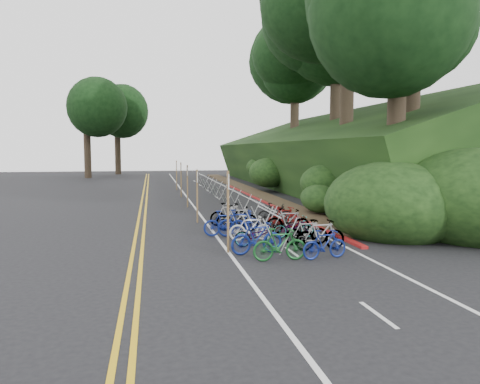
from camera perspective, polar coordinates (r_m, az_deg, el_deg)
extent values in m
plane|color=black|center=(17.17, -5.59, -6.34)|extent=(120.00, 120.00, 0.00)
cube|color=gold|center=(26.99, -12.07, -2.20)|extent=(0.12, 80.00, 0.01)
cube|color=gold|center=(26.98, -11.44, -2.19)|extent=(0.12, 80.00, 0.01)
cube|color=silver|center=(27.09, -5.40, -2.08)|extent=(0.12, 80.00, 0.01)
cube|color=silver|center=(27.80, 3.26, -1.88)|extent=(0.12, 80.00, 0.01)
cube|color=silver|center=(10.47, 16.46, -14.12)|extent=(0.10, 1.60, 0.01)
cube|color=silver|center=(15.83, 6.42, -7.32)|extent=(0.10, 1.60, 0.01)
cube|color=silver|center=(21.54, 1.70, -3.95)|extent=(0.10, 1.60, 0.01)
cube|color=silver|center=(27.37, -1.01, -1.98)|extent=(0.10, 1.60, 0.01)
cube|color=silver|center=(33.26, -2.76, -0.71)|extent=(0.10, 1.60, 0.01)
cube|color=silver|center=(39.18, -3.99, 0.18)|extent=(0.10, 1.60, 0.01)
cube|color=silver|center=(45.13, -4.89, 0.84)|extent=(0.10, 1.60, 0.01)
cube|color=silver|center=(51.08, -5.58, 1.34)|extent=(0.10, 1.60, 0.01)
cube|color=maroon|center=(29.84, 3.26, -1.30)|extent=(0.25, 28.00, 0.10)
cube|color=black|center=(41.56, 10.42, 4.26)|extent=(12.32, 44.00, 9.11)
cube|color=#382819|center=(39.70, 0.75, 0.37)|extent=(1.40, 44.00, 0.16)
ellipsoid|color=#284C19|center=(21.72, 12.91, -1.24)|extent=(2.00, 2.80, 1.60)
ellipsoid|color=#284C19|center=(26.58, 10.19, 1.07)|extent=(2.60, 3.64, 2.08)
ellipsoid|color=#284C19|center=(32.60, 8.41, 2.62)|extent=(2.20, 3.08, 1.76)
ellipsoid|color=#284C19|center=(37.96, 3.43, 2.38)|extent=(3.00, 4.20, 2.40)
ellipsoid|color=#284C19|center=(43.95, 2.40, 2.98)|extent=(2.40, 3.36, 1.92)
ellipsoid|color=#284C19|center=(48.12, 2.83, 3.99)|extent=(2.80, 3.92, 2.24)
ellipsoid|color=#284C19|center=(24.43, 9.65, -0.81)|extent=(1.80, 2.52, 1.44)
ellipsoid|color=#284C19|center=(36.62, 7.55, 3.87)|extent=(3.20, 4.48, 2.56)
ellipsoid|color=black|center=(19.82, 17.94, -1.48)|extent=(5.28, 6.16, 3.52)
ellipsoid|color=black|center=(20.60, 26.64, -0.92)|extent=(6.24, 7.28, 4.16)
cylinder|color=#2D2319|center=(22.63, 18.46, 7.03)|extent=(0.83, 0.83, 6.10)
ellipsoid|color=black|center=(23.49, 18.88, 20.69)|extent=(8.35, 8.35, 7.93)
cylinder|color=#2D2319|center=(26.64, 20.19, 11.63)|extent=(0.90, 0.90, 7.51)
cylinder|color=#2D2319|center=(31.46, 12.87, 9.81)|extent=(0.88, 0.88, 7.04)
ellipsoid|color=black|center=(32.65, 13.12, 21.29)|extent=(10.02, 10.02, 9.52)
cylinder|color=#2D2319|center=(39.88, 11.58, 10.52)|extent=(0.93, 0.93, 7.98)
ellipsoid|color=black|center=(41.25, 11.78, 20.85)|extent=(11.48, 11.48, 10.90)
cylinder|color=#2D2319|center=(46.97, 6.66, 8.42)|extent=(0.85, 0.85, 6.57)
ellipsoid|color=black|center=(47.67, 6.74, 15.54)|extent=(8.76, 8.76, 8.33)
cylinder|color=#2D2319|center=(55.41, 6.67, 9.14)|extent=(0.90, 0.90, 7.51)
ellipsoid|color=black|center=(56.31, 6.75, 16.15)|extent=(10.43, 10.43, 9.91)
cylinder|color=#2D2319|center=(59.24, -18.10, 4.59)|extent=(0.83, 0.83, 6.10)
ellipsoid|color=black|center=(59.46, -18.25, 9.95)|extent=(8.35, 8.35, 7.93)
cylinder|color=#2D2319|center=(66.92, -14.67, 4.52)|extent=(0.80, 0.80, 5.63)
ellipsoid|color=black|center=(67.06, -14.77, 8.80)|extent=(7.30, 7.30, 6.94)
cylinder|color=#9FA0A2|center=(16.62, 3.50, -2.39)|extent=(0.05, 3.26, 0.05)
cylinder|color=#9FA0A2|center=(15.19, 3.89, -5.48)|extent=(0.62, 0.04, 1.22)
cylinder|color=#9FA0A2|center=(15.34, 5.92, -5.39)|extent=(0.62, 0.04, 1.22)
cylinder|color=#9FA0A2|center=(18.12, 1.44, -3.72)|extent=(0.62, 0.04, 1.22)
cylinder|color=#9FA0A2|center=(18.24, 3.16, -3.67)|extent=(0.62, 0.04, 1.22)
cylinder|color=#9FA0A2|center=(20.39, 2.04, -1.21)|extent=(0.05, 3.00, 0.05)
cylinder|color=#9FA0A2|center=(19.05, 2.14, -3.41)|extent=(0.58, 0.04, 1.13)
cylinder|color=#9FA0A2|center=(19.18, 3.78, -3.36)|extent=(0.58, 0.04, 1.13)
cylinder|color=#9FA0A2|center=(21.76, 0.50, -2.33)|extent=(0.58, 0.04, 1.13)
cylinder|color=#9FA0A2|center=(21.88, 1.94, -2.29)|extent=(0.58, 0.04, 1.13)
cylinder|color=#9FA0A2|center=(25.27, -0.47, 0.03)|extent=(0.05, 3.00, 0.05)
cylinder|color=#9FA0A2|center=(23.91, -0.53, -1.65)|extent=(0.58, 0.04, 1.13)
cylinder|color=#9FA0A2|center=(24.01, 0.78, -1.62)|extent=(0.58, 0.04, 1.13)
cylinder|color=#9FA0A2|center=(26.65, -1.60, -0.94)|extent=(0.58, 0.04, 1.13)
cylinder|color=#9FA0A2|center=(26.75, -0.42, -0.92)|extent=(0.58, 0.04, 1.13)
cylinder|color=#9FA0A2|center=(30.18, -2.17, 0.88)|extent=(0.05, 3.00, 0.05)
cylinder|color=#9FA0A2|center=(28.81, -2.30, -0.48)|extent=(0.58, 0.04, 1.13)
cylinder|color=#9FA0A2|center=(28.90, -1.20, -0.46)|extent=(0.58, 0.04, 1.13)
cylinder|color=#9FA0A2|center=(31.57, -3.05, 0.02)|extent=(0.58, 0.04, 1.13)
cylinder|color=#9FA0A2|center=(31.65, -2.04, 0.03)|extent=(0.58, 0.04, 1.13)
cylinder|color=#9FA0A2|center=(35.12, -3.39, 1.48)|extent=(0.05, 3.00, 0.05)
cylinder|color=#9FA0A2|center=(33.75, -3.55, 0.35)|extent=(0.58, 0.04, 1.13)
cylinder|color=#9FA0A2|center=(33.82, -2.61, 0.36)|extent=(0.58, 0.04, 1.13)
cylinder|color=#9FA0A2|center=(36.52, -4.10, 0.71)|extent=(0.58, 0.04, 1.13)
cylinder|color=#9FA0A2|center=(36.59, -3.23, 0.73)|extent=(0.58, 0.04, 1.13)
cylinder|color=#9FA0A2|center=(40.08, -4.31, 1.94)|extent=(0.05, 3.00, 0.05)
cylinder|color=#9FA0A2|center=(38.70, -4.48, 0.97)|extent=(0.58, 0.04, 1.13)
cylinder|color=#9FA0A2|center=(38.76, -3.66, 0.98)|extent=(0.58, 0.04, 1.13)
cylinder|color=#9FA0A2|center=(41.47, -4.90, 1.25)|extent=(0.58, 0.04, 1.13)
cylinder|color=#9FA0A2|center=(41.53, -4.14, 1.26)|extent=(0.58, 0.04, 1.13)
cylinder|color=brown|center=(15.48, -1.47, -2.46)|extent=(0.08, 0.08, 2.73)
cube|color=silver|center=(15.38, -1.48, 1.29)|extent=(0.02, 0.40, 0.50)
cylinder|color=brown|center=(21.97, -5.24, -0.51)|extent=(0.08, 0.08, 2.50)
cube|color=silver|center=(21.90, -5.26, 1.84)|extent=(0.02, 0.40, 0.50)
cylinder|color=brown|center=(27.92, -6.43, 0.70)|extent=(0.08, 0.08, 2.50)
cube|color=silver|center=(27.87, -6.45, 2.55)|extent=(0.02, 0.40, 0.50)
cylinder|color=brown|center=(33.90, -7.20, 1.48)|extent=(0.08, 0.08, 2.50)
cube|color=silver|center=(33.85, -7.22, 3.00)|extent=(0.02, 0.40, 0.50)
cylinder|color=brown|center=(39.88, -7.74, 2.03)|extent=(0.08, 0.08, 2.50)
cube|color=silver|center=(39.84, -7.75, 3.32)|extent=(0.02, 0.40, 0.50)
imported|color=navy|center=(18.51, -1.82, -3.86)|extent=(0.72, 1.77, 1.03)
imported|color=#144C1E|center=(14.53, 4.87, -6.40)|extent=(0.53, 1.72, 1.03)
imported|color=navy|center=(14.98, 10.28, -6.28)|extent=(0.72, 1.61, 0.94)
imported|color=navy|center=(15.41, 2.06, -5.59)|extent=(0.83, 1.88, 1.09)
imported|color=slate|center=(16.18, 9.74, -5.15)|extent=(0.62, 1.83, 1.08)
imported|color=slate|center=(16.45, 2.21, -5.28)|extent=(1.05, 1.76, 0.87)
imported|color=slate|center=(17.03, 8.11, -4.83)|extent=(0.47, 1.60, 0.95)
imported|color=beige|center=(17.61, 1.31, -4.40)|extent=(0.50, 1.64, 0.98)
imported|color=slate|center=(18.26, 6.56, -4.28)|extent=(0.62, 1.66, 0.86)
imported|color=navy|center=(18.49, 0.02, -3.78)|extent=(0.54, 1.81, 1.09)
imported|color=slate|center=(19.05, 5.88, -3.58)|extent=(0.79, 1.82, 1.06)
imported|color=slate|center=(19.72, -0.34, -3.20)|extent=(0.90, 1.89, 1.09)
imported|color=maroon|center=(20.25, 5.37, -3.15)|extent=(0.96, 1.71, 0.99)
imported|color=slate|center=(21.09, -1.38, -2.71)|extent=(0.74, 1.80, 1.05)
imported|color=black|center=(21.61, 4.33, -2.62)|extent=(0.95, 1.70, 0.98)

